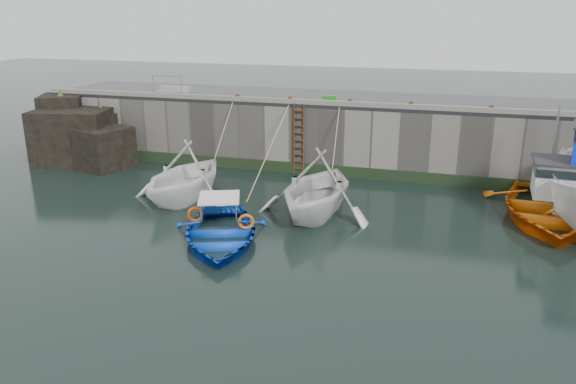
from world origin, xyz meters
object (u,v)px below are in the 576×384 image
(bollard_b, at_px, (290,100))
(bollard_d, at_px, (411,105))
(boat_near_blacktrim, at_px, (316,214))
(bollard_c, at_px, (350,102))
(fish_crate, at_px, (329,99))
(bollard_e, at_px, (492,109))
(ladder, at_px, (299,139))
(bollard_a, at_px, (238,97))
(boat_far_orange, at_px, (549,207))
(boat_near_blue, at_px, (220,240))
(boat_near_white, at_px, (186,199))

(bollard_b, height_order, bollard_d, same)
(boat_near_blacktrim, bearing_deg, bollard_c, 93.65)
(fish_crate, bearing_deg, bollard_e, -23.70)
(ladder, bearing_deg, boat_near_blacktrim, -67.77)
(bollard_a, bearing_deg, ladder, -6.38)
(boat_far_orange, bearing_deg, boat_near_blue, -150.86)
(bollard_c, bearing_deg, bollard_d, 0.00)
(bollard_d, xyz_separation_m, bollard_e, (3.20, 0.00, 0.00))
(bollard_c, xyz_separation_m, bollard_e, (5.80, 0.00, 0.00))
(bollard_a, xyz_separation_m, bollard_c, (5.20, 0.00, 0.00))
(boat_near_blacktrim, xyz_separation_m, bollard_e, (5.97, 5.30, 3.30))
(boat_near_blue, relative_size, bollard_b, 17.47)
(boat_near_blue, xyz_separation_m, boat_far_orange, (10.47, 5.21, 0.44))
(bollard_c, bearing_deg, bollard_a, 180.00)
(bollard_d, bearing_deg, boat_far_orange, -32.25)
(boat_near_white, distance_m, bollard_e, 12.84)
(boat_near_white, height_order, bollard_e, bollard_e)
(boat_near_blue, bearing_deg, bollard_b, 70.19)
(ladder, height_order, bollard_c, bollard_c)
(bollard_e, bearing_deg, boat_near_blacktrim, -138.41)
(boat_far_orange, xyz_separation_m, bollard_d, (-5.30, 3.34, 2.86))
(bollard_c, bearing_deg, bollard_e, 0.00)
(bollard_c, bearing_deg, fish_crate, 147.57)
(ladder, height_order, boat_near_blue, ladder)
(boat_near_white, distance_m, bollard_c, 8.19)
(bollard_e, bearing_deg, boat_near_white, -155.93)
(fish_crate, xyz_separation_m, bollard_b, (-1.63, -0.68, -0.01))
(fish_crate, xyz_separation_m, bollard_e, (6.87, -0.68, -0.01))
(ladder, bearing_deg, bollard_a, 173.62)
(ladder, relative_size, boat_near_blue, 0.65)
(fish_crate, distance_m, bollard_e, 6.90)
(fish_crate, bearing_deg, bollard_c, -50.49)
(boat_near_blue, height_order, fish_crate, fish_crate)
(boat_near_blue, distance_m, boat_far_orange, 11.70)
(boat_near_blacktrim, height_order, boat_far_orange, boat_far_orange)
(bollard_c, relative_size, bollard_d, 1.00)
(bollard_d, bearing_deg, bollard_c, 180.00)
(boat_near_blacktrim, xyz_separation_m, fish_crate, (-0.90, 5.98, 3.31))
(boat_near_blue, distance_m, bollard_c, 9.52)
(bollard_d, height_order, bollard_e, same)
(bollard_a, distance_m, bollard_c, 5.20)
(boat_near_blacktrim, distance_m, bollard_d, 6.83)
(boat_near_white, relative_size, bollard_c, 17.76)
(boat_far_orange, bearing_deg, boat_near_blacktrim, -163.70)
(bollard_c, bearing_deg, ladder, -171.33)
(boat_far_orange, bearing_deg, bollard_e, 124.80)
(boat_far_orange, height_order, bollard_b, boat_far_orange)
(boat_near_white, height_order, bollard_d, bollard_d)
(bollard_a, bearing_deg, fish_crate, 9.32)
(boat_near_blacktrim, relative_size, bollard_c, 18.35)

